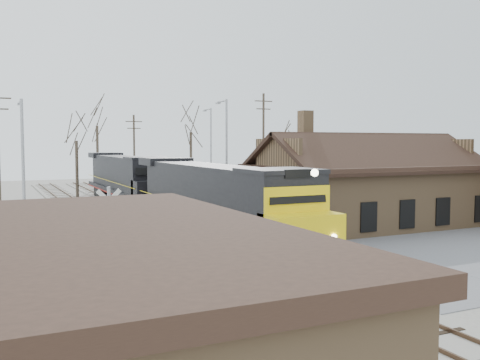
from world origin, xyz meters
The scene contains 17 objects.
ground centered at (0.00, 0.00, 0.00)m, with size 140.00×140.00×0.00m, color #A29C92.
road centered at (0.00, 0.00, 0.01)m, with size 60.00×9.00×0.03m, color #5C5C61.
track_main centered at (0.00, 15.00, 0.07)m, with size 3.40×90.00×0.24m.
track_siding centered at (-4.50, 15.00, 0.07)m, with size 3.40×90.00×0.24m.
depot centered at (11.99, 12.00, 2.41)m, with size 15.20×9.31×7.90m.
locomotive_lead centered at (0.00, 9.93, 2.45)m, with size 3.14×20.99×4.66m.
locomotive_trailing centered at (0.00, 31.20, 2.45)m, with size 3.14×20.99×4.41m.
crossbuck_far centered at (-7.13, 4.40, 1.86)m, with size 1.13×0.30×3.95m.
streetlight_a centered at (-9.68, 15.87, 4.65)m, with size 0.25×2.04×8.25m.
streetlight_b centered at (5.51, 21.17, 5.10)m, with size 0.25×2.04×9.13m.
streetlight_c centered at (9.24, 33.48, 5.17)m, with size 0.25×2.04×9.27m.
utility_pole_b centered at (4.32, 45.35, 4.74)m, with size 2.00×0.24×9.04m.
utility_pole_c centered at (14.34, 31.52, 5.63)m, with size 2.00×0.24×10.80m.
tree_b centered at (-3.14, 39.69, 6.90)m, with size 3.96×3.96×9.70m.
tree_c centered at (0.59, 48.38, 9.03)m, with size 5.17×5.17×12.68m.
tree_d centered at (9.74, 40.66, 8.09)m, with size 4.64×4.64×11.36m.
tree_e centered at (20.63, 37.54, 5.92)m, with size 3.40×3.40×8.34m.
Camera 1 is at (-11.58, -17.37, 5.74)m, focal length 40.00 mm.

